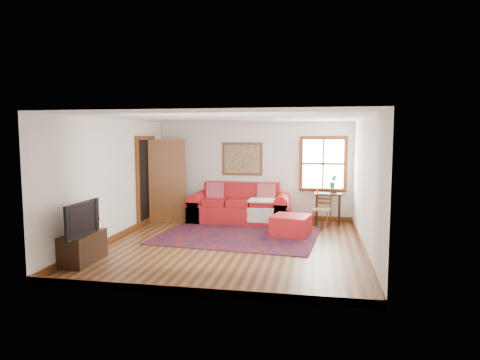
% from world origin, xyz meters
% --- Properties ---
extents(ground, '(5.50, 5.50, 0.00)m').
position_xyz_m(ground, '(0.00, 0.00, 0.00)').
color(ground, '#3C2010').
rests_on(ground, ground).
extents(room_envelope, '(5.04, 5.54, 2.52)m').
position_xyz_m(room_envelope, '(0.00, 0.02, 1.65)').
color(room_envelope, silver).
rests_on(room_envelope, ground).
extents(window, '(1.18, 0.20, 1.38)m').
position_xyz_m(window, '(1.78, 2.70, 1.31)').
color(window, white).
rests_on(window, ground).
extents(doorway, '(0.89, 1.08, 2.14)m').
position_xyz_m(doorway, '(-2.21, 1.78, 1.07)').
color(doorway, black).
rests_on(doorway, ground).
extents(framed_artwork, '(1.05, 0.07, 0.85)m').
position_xyz_m(framed_artwork, '(-0.30, 2.71, 1.55)').
color(framed_artwork, '#5F3214').
rests_on(framed_artwork, ground).
extents(persian_rug, '(3.56, 2.97, 0.02)m').
position_xyz_m(persian_rug, '(-0.03, 0.83, 0.01)').
color(persian_rug, '#5B140D').
rests_on(persian_rug, ground).
extents(red_leather_sofa, '(2.47, 1.02, 0.97)m').
position_xyz_m(red_leather_sofa, '(-0.28, 2.27, 0.32)').
color(red_leather_sofa, '#A11419').
rests_on(red_leather_sofa, ground).
extents(red_ottoman, '(0.90, 0.90, 0.44)m').
position_xyz_m(red_ottoman, '(1.07, 1.01, 0.22)').
color(red_ottoman, '#A11419').
rests_on(red_ottoman, ground).
extents(side_table, '(0.65, 0.49, 0.78)m').
position_xyz_m(side_table, '(1.88, 2.33, 0.65)').
color(side_table, black).
rests_on(side_table, ground).
extents(ladder_back_chair, '(0.47, 0.46, 0.82)m').
position_xyz_m(ladder_back_chair, '(1.75, 2.12, 0.44)').
color(ladder_back_chair, tan).
rests_on(ladder_back_chair, ground).
extents(media_cabinet, '(0.42, 0.92, 0.51)m').
position_xyz_m(media_cabinet, '(-2.28, -1.61, 0.25)').
color(media_cabinet, black).
rests_on(media_cabinet, ground).
extents(television, '(0.13, 0.98, 0.57)m').
position_xyz_m(television, '(-2.26, -1.79, 0.79)').
color(television, black).
rests_on(television, media_cabinet).
extents(candle_hurricane, '(0.12, 0.12, 0.18)m').
position_xyz_m(candle_hurricane, '(-2.23, -1.21, 0.59)').
color(candle_hurricane, silver).
rests_on(candle_hurricane, media_cabinet).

